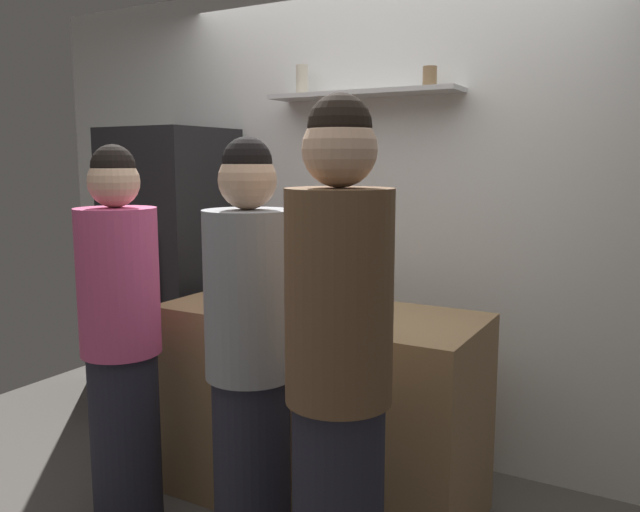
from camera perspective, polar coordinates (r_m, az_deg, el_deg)
The scene contains 11 objects.
back_wall_assembly at distance 3.52m, azimuth 6.15°, elevation 3.47°, with size 4.80×0.32×2.60m.
refrigerator at distance 3.90m, azimuth -12.93°, elevation -2.24°, with size 0.61×0.63×1.79m.
counter at distance 3.08m, azimuth 0.00°, elevation -13.28°, with size 1.48×0.67×0.93m, color #9E7A51.
baking_pan at distance 2.75m, azimuth 0.94°, elevation -5.21°, with size 0.34×0.24×0.05m, color gray.
utensil_holder at distance 2.98m, azimuth -8.03°, elevation -3.52°, with size 0.10×0.10×0.22m.
wine_bottle_dark_glass at distance 3.46m, azimuth -8.30°, elevation -1.13°, with size 0.08×0.08×0.28m.
wine_bottle_green_glass at distance 2.97m, azimuth 0.42°, elevation -2.64°, with size 0.07×0.07×0.28m.
water_bottle_plastic at distance 3.22m, azimuth -3.19°, elevation -1.60°, with size 0.10×0.10×0.26m.
person_pink_top at distance 2.90m, azimuth -17.32°, elevation -7.47°, with size 0.34×0.34×1.68m.
person_grey_hoodie at distance 2.47m, azimuth -6.23°, elevation -9.64°, with size 0.34×0.34×1.70m.
person_brown_jacket at distance 2.06m, azimuth 1.67°, elevation -11.31°, with size 0.34×0.34×1.81m.
Camera 1 is at (1.38, -1.98, 1.61)m, focal length 35.82 mm.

